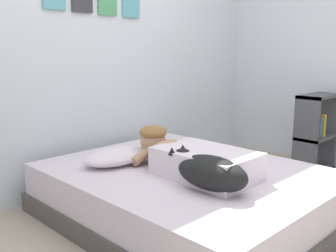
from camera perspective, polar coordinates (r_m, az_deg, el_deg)
name	(u,v)px	position (r m, az deg, el deg)	size (l,w,h in m)	color
ground_plane	(240,240)	(2.60, 10.38, -15.95)	(12.00, 12.00, 0.00)	tan
back_wall	(92,40)	(3.43, -10.98, 12.24)	(4.00, 0.12, 2.50)	silver
bed	(187,194)	(2.78, 2.74, -9.91)	(1.53, 1.91, 0.36)	#4C4742
pillow	(117,156)	(2.85, -7.43, -4.38)	(0.52, 0.32, 0.11)	silver
person_lying	(190,157)	(2.63, 3.19, -4.54)	(0.43, 0.92, 0.27)	silver
dog	(208,171)	(2.35, 5.80, -6.53)	(0.26, 0.57, 0.21)	black
coffee_cup	(158,152)	(3.03, -1.43, -3.73)	(0.12, 0.09, 0.07)	white
cell_phone	(206,174)	(2.62, 5.51, -6.96)	(0.07, 0.14, 0.01)	black
bookshelf	(315,132)	(4.03, 20.57, -0.87)	(0.45, 0.24, 0.75)	#4C4C51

